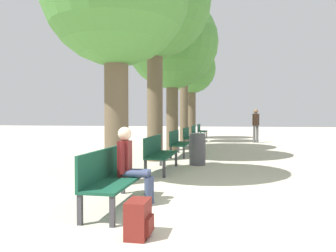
% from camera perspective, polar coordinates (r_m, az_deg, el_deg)
% --- Properties ---
extents(ground_plane, '(80.00, 80.00, 0.00)m').
position_cam_1_polar(ground_plane, '(4.35, 16.99, -16.50)').
color(ground_plane, beige).
extents(bench_row_0, '(0.51, 1.79, 0.86)m').
position_cam_1_polar(bench_row_0, '(5.00, -9.71, -8.28)').
color(bench_row_0, '#144733').
rests_on(bench_row_0, ground_plane).
extents(bench_row_1, '(0.51, 1.79, 0.86)m').
position_cam_1_polar(bench_row_1, '(8.13, -1.71, -4.41)').
color(bench_row_1, '#144733').
rests_on(bench_row_1, ground_plane).
extents(bench_row_2, '(0.51, 1.79, 0.86)m').
position_cam_1_polar(bench_row_2, '(11.35, 1.77, -2.69)').
color(bench_row_2, '#144733').
rests_on(bench_row_2, ground_plane).
extents(bench_row_3, '(0.51, 1.79, 0.86)m').
position_cam_1_polar(bench_row_3, '(14.60, 3.70, -1.72)').
color(bench_row_3, '#144733').
rests_on(bench_row_3, ground_plane).
extents(bench_row_4, '(0.51, 1.79, 0.86)m').
position_cam_1_polar(bench_row_4, '(17.86, 4.93, -1.11)').
color(bench_row_4, '#144733').
rests_on(bench_row_4, ground_plane).
extents(bench_row_5, '(0.51, 1.79, 0.86)m').
position_cam_1_polar(bench_row_5, '(21.13, 5.78, -0.68)').
color(bench_row_5, '#144733').
rests_on(bench_row_5, ground_plane).
extents(tree_row_1, '(3.42, 3.42, 6.55)m').
position_cam_1_polar(tree_row_1, '(10.57, -2.32, 20.59)').
color(tree_row_1, brown).
rests_on(tree_row_1, ground_plane).
extents(tree_row_2, '(3.65, 3.65, 6.12)m').
position_cam_1_polar(tree_row_2, '(13.42, 0.75, 14.15)').
color(tree_row_2, brown).
rests_on(tree_row_2, ground_plane).
extents(tree_row_3, '(2.45, 2.45, 6.04)m').
position_cam_1_polar(tree_row_3, '(16.94, 2.81, 13.02)').
color(tree_row_3, brown).
rests_on(tree_row_3, ground_plane).
extents(tree_row_4, '(2.94, 2.94, 5.70)m').
position_cam_1_polar(tree_row_4, '(20.04, 4.05, 9.63)').
color(tree_row_4, brown).
rests_on(tree_row_4, ground_plane).
extents(person_seated, '(0.55, 0.31, 1.19)m').
position_cam_1_polar(person_seated, '(5.11, -6.38, -6.41)').
color(person_seated, '#384260').
rests_on(person_seated, ground_plane).
extents(backpack, '(0.27, 0.37, 0.42)m').
position_cam_1_polar(backpack, '(3.82, -5.13, -15.82)').
color(backpack, maroon).
rests_on(backpack, ground_plane).
extents(pedestrian_near, '(0.35, 0.29, 1.74)m').
position_cam_1_polar(pedestrian_near, '(17.49, 15.04, 0.44)').
color(pedestrian_near, '#4C4C4C').
rests_on(pedestrian_near, ground_plane).
extents(trash_bin, '(0.45, 0.45, 0.88)m').
position_cam_1_polar(trash_bin, '(9.18, 5.15, -4.05)').
color(trash_bin, '#4C4C51').
rests_on(trash_bin, ground_plane).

